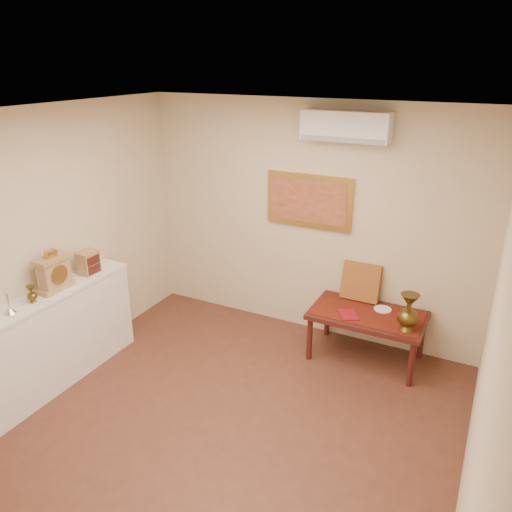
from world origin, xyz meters
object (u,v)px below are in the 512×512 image
Objects in this scene: display_ledge at (49,341)px; mantel_clock at (54,273)px; brass_urn_tall at (409,309)px; low_table at (367,319)px; wooden_chest at (88,262)px.

display_ledge is 0.69m from mantel_clock.
mantel_clock is at bearing -153.89° from brass_urn_tall.
mantel_clock is at bearing -147.58° from low_table.
wooden_chest reaches higher than display_ledge.
mantel_clock reaches higher than low_table.
mantel_clock is 0.34× the size of low_table.
wooden_chest is at bearing 89.71° from mantel_clock.
wooden_chest reaches higher than brass_urn_tall.
brass_urn_tall is 0.39× the size of low_table.
wooden_chest is (0.00, 0.44, -0.05)m from mantel_clock.
display_ledge is 1.68× the size of low_table.
low_table is (2.67, 1.25, -0.62)m from wooden_chest.
low_table is (2.67, 1.88, -0.01)m from display_ledge.
wooden_chest is at bearing -160.84° from brass_urn_tall.
mantel_clock is at bearing -90.29° from wooden_chest.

